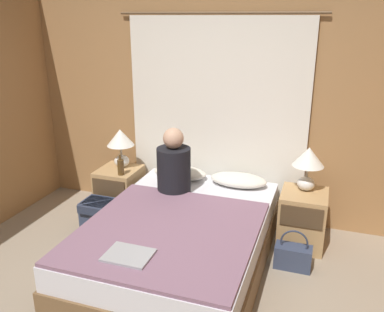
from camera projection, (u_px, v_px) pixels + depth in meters
name	position (u px, v px, depth m)	size (l,w,h in m)	color
wall_back	(218.00, 101.00, 4.21)	(4.26, 0.06, 2.50)	#A37547
curtain_panel	(216.00, 120.00, 4.22)	(2.07, 0.02, 2.13)	white
bed	(181.00, 242.00, 3.52)	(1.42, 2.06, 0.47)	brown
nightstand_left	(120.00, 192.00, 4.44)	(0.42, 0.46, 0.53)	tan
nightstand_right	(302.00, 219.00, 3.85)	(0.42, 0.46, 0.53)	tan
lamp_left	(121.00, 142.00, 4.33)	(0.29, 0.29, 0.42)	silver
lamp_right	(308.00, 162.00, 3.74)	(0.29, 0.29, 0.42)	silver
pillow_left	(180.00, 173.00, 4.27)	(0.57, 0.31, 0.12)	silver
pillow_right	(238.00, 180.00, 4.07)	(0.57, 0.31, 0.12)	silver
blanket_on_bed	(168.00, 231.00, 3.20)	(1.36, 1.45, 0.03)	slate
person_left_in_bed	(174.00, 166.00, 3.87)	(0.32, 0.32, 0.64)	black
beer_bottle_on_left_stand	(121.00, 167.00, 4.17)	(0.07, 0.07, 0.22)	#513819
laptop_on_bed	(129.00, 255.00, 2.83)	(0.33, 0.25, 0.02)	#9EA0A5
backpack_on_floor	(99.00, 215.00, 4.07)	(0.30, 0.29, 0.35)	#333D56
handbag_on_floor	(293.00, 256.00, 3.53)	(0.32, 0.16, 0.37)	#333D56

